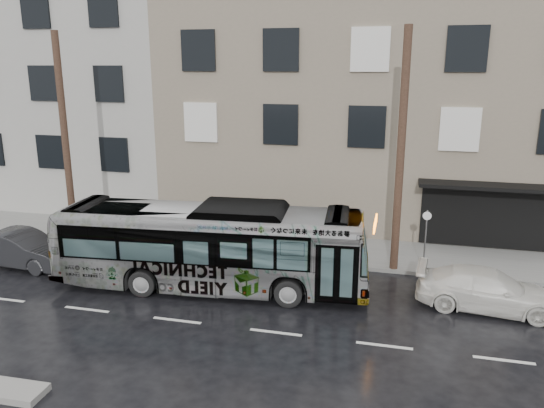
# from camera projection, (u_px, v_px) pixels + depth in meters

# --- Properties ---
(ground) EXTENTS (120.00, 120.00, 0.00)m
(ground) POSITION_uv_depth(u_px,v_px,m) (206.00, 289.00, 19.02)
(ground) COLOR black
(ground) RESTS_ON ground
(sidewalk) EXTENTS (90.00, 3.60, 0.15)m
(sidewalk) POSITION_uv_depth(u_px,v_px,m) (245.00, 243.00, 23.59)
(sidewalk) COLOR gray
(sidewalk) RESTS_ON ground
(building_taupe) EXTENTS (20.00, 12.00, 11.00)m
(building_taupe) POSITION_uv_depth(u_px,v_px,m) (375.00, 109.00, 28.35)
(building_taupe) COLOR #776C5B
(building_taupe) RESTS_ON ground
(building_grey) EXTENTS (26.00, 15.00, 16.00)m
(building_grey) POSITION_uv_depth(u_px,v_px,m) (20.00, 61.00, 34.49)
(building_grey) COLOR #A5A39C
(building_grey) RESTS_ON ground
(utility_pole_front) EXTENTS (0.30, 0.30, 9.00)m
(utility_pole_front) POSITION_uv_depth(u_px,v_px,m) (401.00, 153.00, 19.40)
(utility_pole_front) COLOR #4E3427
(utility_pole_front) RESTS_ON sidewalk
(utility_pole_rear) EXTENTS (0.30, 0.30, 9.00)m
(utility_pole_rear) POSITION_uv_depth(u_px,v_px,m) (65.00, 140.00, 22.67)
(utility_pole_rear) COLOR #4E3427
(utility_pole_rear) RESTS_ON sidewalk
(sign_post) EXTENTS (0.06, 0.06, 2.40)m
(sign_post) POSITION_uv_depth(u_px,v_px,m) (425.00, 241.00, 19.99)
(sign_post) COLOR slate
(sign_post) RESTS_ON sidewalk
(bus) EXTENTS (11.32, 3.51, 3.10)m
(bus) POSITION_uv_depth(u_px,v_px,m) (211.00, 246.00, 18.77)
(bus) COLOR #B2B2B2
(bus) RESTS_ON ground
(white_sedan) EXTENTS (4.71, 2.25, 1.32)m
(white_sedan) POSITION_uv_depth(u_px,v_px,m) (488.00, 290.00, 17.32)
(white_sedan) COLOR silver
(white_sedan) RESTS_ON ground
(dark_sedan) EXTENTS (4.43, 1.83, 1.43)m
(dark_sedan) POSITION_uv_depth(u_px,v_px,m) (21.00, 249.00, 21.01)
(dark_sedan) COLOR black
(dark_sedan) RESTS_ON ground
(slush_pile) EXTENTS (1.82, 0.84, 0.18)m
(slush_pile) POSITION_uv_depth(u_px,v_px,m) (9.00, 391.00, 12.94)
(slush_pile) COLOR #9D9B94
(slush_pile) RESTS_ON ground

